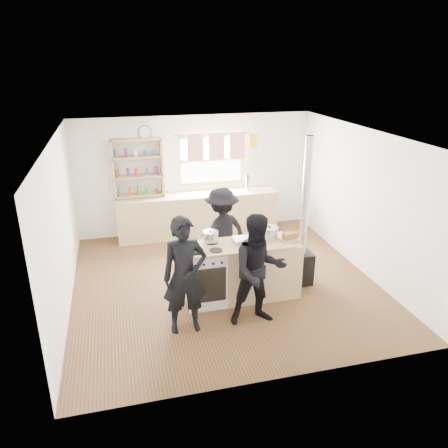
{
  "coord_description": "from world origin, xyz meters",
  "views": [
    {
      "loc": [
        -1.63,
        -6.42,
        3.63
      ],
      "look_at": [
        -0.02,
        -0.1,
        1.1
      ],
      "focal_mm": 35.0,
      "sensor_mm": 36.0,
      "label": 1
    }
  ],
  "objects_px": {
    "skillet_greens": "(194,249)",
    "flue_heater": "(302,248)",
    "stockpot_stove": "(211,236)",
    "person_far": "(222,232)",
    "person_near_left": "(185,276)",
    "roast_tray": "(244,240)",
    "thermos": "(247,183)",
    "cooking_island": "(241,271)",
    "bread_board": "(290,237)",
    "person_near_right": "(259,271)",
    "stockpot_counter": "(269,233)"
  },
  "relations": [
    {
      "from": "skillet_greens",
      "to": "person_near_left",
      "type": "bearing_deg",
      "value": -111.82
    },
    {
      "from": "roast_tray",
      "to": "stockpot_stove",
      "type": "relative_size",
      "value": 1.42
    },
    {
      "from": "bread_board",
      "to": "cooking_island",
      "type": "bearing_deg",
      "value": 176.59
    },
    {
      "from": "flue_heater",
      "to": "cooking_island",
      "type": "bearing_deg",
      "value": -169.34
    },
    {
      "from": "skillet_greens",
      "to": "stockpot_counter",
      "type": "xyz_separation_m",
      "value": [
        1.24,
        0.18,
        0.07
      ]
    },
    {
      "from": "bread_board",
      "to": "person_far",
      "type": "relative_size",
      "value": 0.2
    },
    {
      "from": "stockpot_stove",
      "to": "person_far",
      "type": "distance_m",
      "value": 0.8
    },
    {
      "from": "roast_tray",
      "to": "person_near_left",
      "type": "distance_m",
      "value": 1.28
    },
    {
      "from": "stockpot_stove",
      "to": "person_far",
      "type": "relative_size",
      "value": 0.15
    },
    {
      "from": "roast_tray",
      "to": "flue_heater",
      "type": "bearing_deg",
      "value": 8.19
    },
    {
      "from": "cooking_island",
      "to": "person_near_left",
      "type": "height_order",
      "value": "person_near_left"
    },
    {
      "from": "roast_tray",
      "to": "flue_heater",
      "type": "xyz_separation_m",
      "value": [
        1.06,
        0.15,
        -0.32
      ]
    },
    {
      "from": "thermos",
      "to": "flue_heater",
      "type": "xyz_separation_m",
      "value": [
        0.17,
        -2.56,
        -0.42
      ]
    },
    {
      "from": "cooking_island",
      "to": "person_far",
      "type": "distance_m",
      "value": 0.94
    },
    {
      "from": "roast_tray",
      "to": "skillet_greens",
      "type": "bearing_deg",
      "value": -170.14
    },
    {
      "from": "stockpot_stove",
      "to": "bread_board",
      "type": "distance_m",
      "value": 1.24
    },
    {
      "from": "skillet_greens",
      "to": "roast_tray",
      "type": "relative_size",
      "value": 1.21
    },
    {
      "from": "thermos",
      "to": "cooking_island",
      "type": "bearing_deg",
      "value": -108.76
    },
    {
      "from": "cooking_island",
      "to": "roast_tray",
      "type": "bearing_deg",
      "value": 48.89
    },
    {
      "from": "stockpot_counter",
      "to": "flue_heater",
      "type": "xyz_separation_m",
      "value": [
        0.63,
        0.12,
        -0.38
      ]
    },
    {
      "from": "thermos",
      "to": "bread_board",
      "type": "distance_m",
      "value": 2.82
    },
    {
      "from": "thermos",
      "to": "roast_tray",
      "type": "bearing_deg",
      "value": -108.2
    },
    {
      "from": "person_near_left",
      "to": "person_far",
      "type": "height_order",
      "value": "person_near_left"
    },
    {
      "from": "stockpot_counter",
      "to": "flue_heater",
      "type": "height_order",
      "value": "flue_heater"
    },
    {
      "from": "thermos",
      "to": "person_far",
      "type": "height_order",
      "value": "person_far"
    },
    {
      "from": "skillet_greens",
      "to": "person_near_left",
      "type": "distance_m",
      "value": 0.63
    },
    {
      "from": "stockpot_counter",
      "to": "person_near_left",
      "type": "xyz_separation_m",
      "value": [
        -1.47,
        -0.75,
        -0.18
      ]
    },
    {
      "from": "cooking_island",
      "to": "skillet_greens",
      "type": "height_order",
      "value": "skillet_greens"
    },
    {
      "from": "skillet_greens",
      "to": "stockpot_counter",
      "type": "relative_size",
      "value": 1.46
    },
    {
      "from": "thermos",
      "to": "flue_heater",
      "type": "distance_m",
      "value": 2.6
    },
    {
      "from": "thermos",
      "to": "skillet_greens",
      "type": "bearing_deg",
      "value": -120.92
    },
    {
      "from": "skillet_greens",
      "to": "flue_heater",
      "type": "bearing_deg",
      "value": 8.92
    },
    {
      "from": "stockpot_counter",
      "to": "cooking_island",
      "type": "bearing_deg",
      "value": -168.93
    },
    {
      "from": "bread_board",
      "to": "person_near_right",
      "type": "height_order",
      "value": "person_near_right"
    },
    {
      "from": "bread_board",
      "to": "flue_heater",
      "type": "relative_size",
      "value": 0.13
    },
    {
      "from": "person_near_left",
      "to": "stockpot_stove",
      "type": "bearing_deg",
      "value": 55.9
    },
    {
      "from": "thermos",
      "to": "bread_board",
      "type": "relative_size",
      "value": 1.0
    },
    {
      "from": "person_near_left",
      "to": "person_near_right",
      "type": "distance_m",
      "value": 1.03
    },
    {
      "from": "skillet_greens",
      "to": "roast_tray",
      "type": "bearing_deg",
      "value": 9.86
    },
    {
      "from": "thermos",
      "to": "flue_heater",
      "type": "bearing_deg",
      "value": -86.31
    },
    {
      "from": "thermos",
      "to": "stockpot_stove",
      "type": "xyz_separation_m",
      "value": [
        -1.39,
        -2.58,
        -0.04
      ]
    },
    {
      "from": "thermos",
      "to": "skillet_greens",
      "type": "xyz_separation_m",
      "value": [
        -1.71,
        -2.86,
        -0.1
      ]
    },
    {
      "from": "person_near_right",
      "to": "person_far",
      "type": "relative_size",
      "value": 1.05
    },
    {
      "from": "cooking_island",
      "to": "person_near_left",
      "type": "distance_m",
      "value": 1.25
    },
    {
      "from": "person_near_right",
      "to": "bread_board",
      "type": "bearing_deg",
      "value": 43.85
    },
    {
      "from": "cooking_island",
      "to": "flue_heater",
      "type": "bearing_deg",
      "value": 10.66
    },
    {
      "from": "bread_board",
      "to": "skillet_greens",
      "type": "bearing_deg",
      "value": -178.49
    },
    {
      "from": "thermos",
      "to": "person_far",
      "type": "relative_size",
      "value": 0.2
    },
    {
      "from": "thermos",
      "to": "skillet_greens",
      "type": "height_order",
      "value": "thermos"
    },
    {
      "from": "roast_tray",
      "to": "thermos",
      "type": "bearing_deg",
      "value": 71.8
    }
  ]
}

